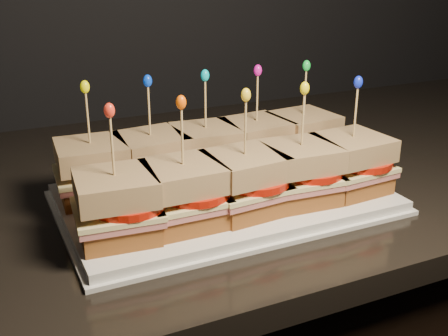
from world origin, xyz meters
name	(u,v)px	position (x,y,z in m)	size (l,w,h in m)	color
granite_slab	(327,159)	(-0.58, 1.64, 0.92)	(2.20, 0.73, 0.03)	black
platter	(224,199)	(-0.84, 1.51, 0.94)	(0.43, 0.27, 0.02)	silver
platter_rim	(224,203)	(-0.84, 1.51, 0.94)	(0.44, 0.28, 0.01)	silver
sandwich_0_bread_bot	(94,189)	(-1.01, 1.57, 0.96)	(0.09, 0.09, 0.02)	#572A10
sandwich_0_ham	(93,178)	(-1.01, 1.57, 0.98)	(0.10, 0.09, 0.01)	#B2514B
sandwich_0_cheese	(93,173)	(-1.01, 1.57, 0.99)	(0.10, 0.09, 0.01)	#ECDC90
sandwich_0_tomato	(102,168)	(-1.00, 1.57, 0.99)	(0.09, 0.09, 0.01)	#B61809
sandwich_0_bread_top	(91,154)	(-1.01, 1.57, 1.01)	(0.09, 0.09, 0.03)	brown
sandwich_0_pick	(88,121)	(-1.01, 1.57, 1.06)	(0.00, 0.00, 0.09)	tan
sandwich_0_frill	(85,87)	(-1.01, 1.57, 1.10)	(0.01, 0.01, 0.02)	#EFEF03
sandwich_1_bread_bot	(153,179)	(-0.92, 1.57, 0.96)	(0.09, 0.09, 0.02)	#572A10
sandwich_1_ham	(152,168)	(-0.92, 1.57, 0.98)	(0.10, 0.09, 0.01)	#B2514B
sandwich_1_cheese	(152,164)	(-0.92, 1.57, 0.99)	(0.10, 0.09, 0.01)	#ECDC90
sandwich_1_tomato	(161,159)	(-0.91, 1.57, 0.99)	(0.09, 0.09, 0.01)	#B61809
sandwich_1_bread_top	(151,145)	(-0.92, 1.57, 1.01)	(0.09, 0.09, 0.03)	brown
sandwich_1_pick	(149,114)	(-0.92, 1.57, 1.06)	(0.00, 0.00, 0.09)	tan
sandwich_1_frill	(148,81)	(-0.92, 1.57, 1.10)	(0.01, 0.01, 0.02)	#083ADC
sandwich_2_bread_bot	(206,170)	(-0.84, 1.57, 0.96)	(0.09, 0.09, 0.02)	#572A10
sandwich_2_ham	(206,160)	(-0.84, 1.57, 0.98)	(0.10, 0.09, 0.01)	#B2514B
sandwich_2_cheese	(206,155)	(-0.84, 1.57, 0.99)	(0.10, 0.09, 0.01)	#ECDC90
sandwich_2_tomato	(215,150)	(-0.83, 1.57, 0.99)	(0.09, 0.09, 0.01)	#B61809
sandwich_2_bread_top	(206,138)	(-0.84, 1.57, 1.01)	(0.09, 0.09, 0.03)	brown
sandwich_2_pick	(205,107)	(-0.84, 1.57, 1.06)	(0.00, 0.00, 0.09)	tan
sandwich_2_frill	(205,75)	(-0.84, 1.57, 1.10)	(0.01, 0.01, 0.02)	#05B2C3
sandwich_3_bread_bot	(256,162)	(-0.76, 1.57, 0.96)	(0.09, 0.09, 0.02)	#572A10
sandwich_3_ham	(256,152)	(-0.76, 1.57, 0.98)	(0.10, 0.09, 0.01)	#B2514B
sandwich_3_cheese	(256,147)	(-0.76, 1.57, 0.99)	(0.10, 0.09, 0.01)	#ECDC90
sandwich_3_tomato	(265,143)	(-0.75, 1.57, 0.99)	(0.09, 0.09, 0.01)	#B61809
sandwich_3_bread_top	(257,130)	(-0.76, 1.57, 1.01)	(0.09, 0.09, 0.03)	brown
sandwich_3_pick	(257,101)	(-0.76, 1.57, 1.06)	(0.00, 0.00, 0.09)	tan
sandwich_3_frill	(258,70)	(-0.76, 1.57, 1.10)	(0.01, 0.01, 0.02)	#D00F98
sandwich_4_bread_bot	(302,154)	(-0.68, 1.57, 0.96)	(0.09, 0.09, 0.02)	#572A10
sandwich_4_ham	(302,144)	(-0.68, 1.57, 0.98)	(0.10, 0.09, 0.01)	#B2514B
sandwich_4_cheese	(303,140)	(-0.68, 1.57, 0.99)	(0.10, 0.09, 0.01)	#ECDC90
sandwich_4_tomato	(311,136)	(-0.67, 1.57, 0.99)	(0.09, 0.09, 0.01)	#B61809
sandwich_4_bread_top	(303,124)	(-0.68, 1.57, 1.01)	(0.09, 0.09, 0.03)	brown
sandwich_4_pick	(305,95)	(-0.68, 1.57, 1.06)	(0.00, 0.00, 0.09)	tan
sandwich_4_frill	(307,66)	(-0.68, 1.57, 1.10)	(0.01, 0.01, 0.02)	green
sandwich_5_bread_bot	(118,227)	(-1.01, 1.45, 0.96)	(0.09, 0.09, 0.02)	#572A10
sandwich_5_ham	(117,214)	(-1.01, 1.45, 0.98)	(0.10, 0.09, 0.01)	#B2514B
sandwich_5_cheese	(117,209)	(-1.01, 1.45, 0.99)	(0.10, 0.09, 0.01)	#ECDC90
sandwich_5_tomato	(128,203)	(-1.00, 1.44, 0.99)	(0.09, 0.09, 0.01)	#B61809
sandwich_5_bread_top	(115,187)	(-1.01, 1.45, 1.01)	(0.09, 0.09, 0.03)	brown
sandwich_5_pick	(112,150)	(-1.01, 1.45, 1.06)	(0.00, 0.00, 0.09)	tan
sandwich_5_frill	(109,110)	(-1.01, 1.45, 1.10)	(0.01, 0.01, 0.02)	red
sandwich_6_bread_bot	(184,214)	(-0.92, 1.45, 0.96)	(0.09, 0.09, 0.02)	#572A10
sandwich_6_ham	(184,202)	(-0.92, 1.45, 0.98)	(0.10, 0.09, 0.01)	#B2514B
sandwich_6_cheese	(184,197)	(-0.92, 1.45, 0.99)	(0.10, 0.09, 0.01)	#ECDC90
sandwich_6_tomato	(195,191)	(-0.91, 1.44, 0.99)	(0.09, 0.09, 0.01)	#B61809
sandwich_6_bread_top	(183,176)	(-0.92, 1.45, 1.01)	(0.09, 0.09, 0.03)	brown
sandwich_6_pick	(182,140)	(-0.92, 1.45, 1.06)	(0.00, 0.00, 0.09)	tan
sandwich_6_frill	(181,102)	(-0.92, 1.45, 1.10)	(0.01, 0.01, 0.02)	#FA5605
sandwich_7_bread_bot	(244,202)	(-0.84, 1.45, 0.96)	(0.09, 0.09, 0.02)	#572A10
sandwich_7_ham	(245,190)	(-0.84, 1.45, 0.98)	(0.10, 0.09, 0.01)	#B2514B
sandwich_7_cheese	(245,185)	(-0.84, 1.45, 0.99)	(0.10, 0.09, 0.01)	#ECDC90
sandwich_7_tomato	(255,180)	(-0.83, 1.44, 0.99)	(0.09, 0.09, 0.01)	#B61809
sandwich_7_bread_top	(245,165)	(-0.84, 1.45, 1.01)	(0.09, 0.09, 0.03)	brown
sandwich_7_pick	(245,131)	(-0.84, 1.45, 1.06)	(0.00, 0.00, 0.09)	tan
sandwich_7_frill	(246,95)	(-0.84, 1.45, 1.10)	(0.01, 0.01, 0.02)	yellow
sandwich_8_bread_bot	(299,191)	(-0.76, 1.45, 0.96)	(0.09, 0.09, 0.02)	#572A10
sandwich_8_ham	(300,180)	(-0.76, 1.45, 0.98)	(0.10, 0.09, 0.01)	#B2514B
sandwich_8_cheese	(300,175)	(-0.76, 1.45, 0.99)	(0.10, 0.09, 0.01)	#ECDC90
sandwich_8_tomato	(311,170)	(-0.75, 1.44, 0.99)	(0.09, 0.09, 0.01)	#B61809
sandwich_8_bread_top	(301,156)	(-0.76, 1.45, 1.01)	(0.09, 0.09, 0.03)	brown
sandwich_8_pick	(303,123)	(-0.76, 1.45, 1.06)	(0.00, 0.00, 0.09)	tan
sandwich_8_frill	(305,88)	(-0.76, 1.45, 1.10)	(0.01, 0.01, 0.02)	yellow
sandwich_9_bread_bot	(350,181)	(-0.68, 1.45, 0.96)	(0.09, 0.09, 0.02)	#572A10
sandwich_9_ham	(351,170)	(-0.68, 1.45, 0.98)	(0.10, 0.09, 0.01)	#B2514B
sandwich_9_cheese	(351,166)	(-0.68, 1.45, 0.99)	(0.10, 0.09, 0.01)	#ECDC90
sandwich_9_tomato	(361,161)	(-0.67, 1.44, 0.99)	(0.09, 0.09, 0.01)	#B61809
sandwich_9_bread_top	(353,147)	(-0.68, 1.45, 1.01)	(0.09, 0.09, 0.03)	brown
sandwich_9_pick	(355,115)	(-0.68, 1.45, 1.06)	(0.00, 0.00, 0.09)	tan
sandwich_9_frill	(358,82)	(-0.68, 1.45, 1.10)	(0.01, 0.01, 0.02)	#1226D3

